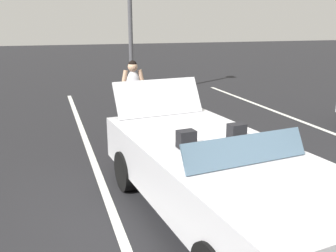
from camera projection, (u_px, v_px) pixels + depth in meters
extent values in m
plane|color=black|center=(218.00, 217.00, 4.73)|extent=(80.00, 80.00, 0.00)
cube|color=silver|center=(121.00, 234.00, 4.34)|extent=(18.00, 0.12, 0.01)
cube|color=silver|center=(309.00, 201.00, 5.16)|extent=(18.00, 0.12, 0.01)
cube|color=silver|center=(220.00, 173.00, 4.56)|extent=(4.26, 2.17, 0.64)
cube|color=silver|center=(303.00, 241.00, 3.33)|extent=(1.48, 1.80, 0.38)
cube|color=slate|center=(246.00, 150.00, 3.98)|extent=(0.34, 1.56, 0.31)
cube|color=black|center=(237.00, 132.00, 4.77)|extent=(0.18, 0.24, 0.22)
cube|color=black|center=(186.00, 139.00, 4.48)|extent=(0.18, 0.24, 0.22)
cube|color=silver|center=(159.00, 98.00, 6.10)|extent=(0.50, 1.52, 0.57)
cylinder|color=black|center=(219.00, 155.00, 6.08)|extent=(0.62, 0.28, 0.60)
cylinder|color=black|center=(127.00, 171.00, 5.44)|extent=(0.62, 0.28, 0.60)
cube|color=black|center=(175.00, 121.00, 7.95)|extent=(0.30, 0.49, 0.74)
cube|color=black|center=(172.00, 121.00, 8.10)|extent=(0.03, 0.38, 0.41)
sphere|color=black|center=(169.00, 138.00, 7.90)|extent=(0.04, 0.04, 0.04)
sphere|color=black|center=(184.00, 136.00, 8.01)|extent=(0.04, 0.04, 0.04)
cube|color=#991E8C|center=(140.00, 130.00, 7.44)|extent=(0.38, 0.46, 0.62)
cube|color=#721669|center=(144.00, 134.00, 7.36)|extent=(0.15, 0.30, 0.34)
sphere|color=black|center=(143.00, 141.00, 7.67)|extent=(0.04, 0.04, 0.04)
sphere|color=black|center=(132.00, 144.00, 7.49)|extent=(0.04, 0.04, 0.04)
cube|color=#1E479E|center=(173.00, 136.00, 7.24)|extent=(0.38, 0.39, 0.50)
cube|color=navy|center=(170.00, 140.00, 7.16)|extent=(0.20, 0.22, 0.28)
cylinder|color=gray|center=(178.00, 116.00, 7.14)|extent=(0.03, 0.03, 0.32)
cylinder|color=gray|center=(169.00, 115.00, 7.22)|extent=(0.03, 0.03, 0.32)
cylinder|color=black|center=(174.00, 108.00, 7.14)|extent=(0.15, 0.16, 0.03)
sphere|color=black|center=(179.00, 147.00, 7.33)|extent=(0.04, 0.04, 0.04)
sphere|color=black|center=(169.00, 146.00, 7.42)|extent=(0.04, 0.04, 0.04)
cylinder|color=#4C3F2D|center=(138.00, 116.00, 8.17)|extent=(0.15, 0.15, 0.82)
cylinder|color=#4C3F2D|center=(130.00, 117.00, 8.11)|extent=(0.15, 0.15, 0.82)
ellipsoid|color=silver|center=(133.00, 85.00, 7.95)|extent=(0.23, 0.33, 0.60)
sphere|color=tan|center=(133.00, 67.00, 7.84)|extent=(0.21, 0.21, 0.21)
sphere|color=black|center=(133.00, 65.00, 7.83)|extent=(0.18, 0.18, 0.18)
cylinder|color=tan|center=(142.00, 81.00, 7.99)|extent=(0.10, 0.19, 0.53)
cylinder|color=tan|center=(124.00, 82.00, 7.87)|extent=(0.10, 0.19, 0.53)
cylinder|color=#4C4C51|center=(130.00, 14.00, 11.68)|extent=(0.14, 0.14, 5.41)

